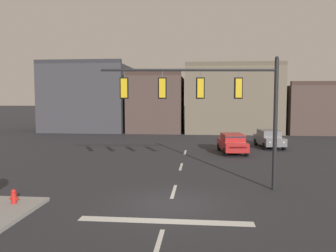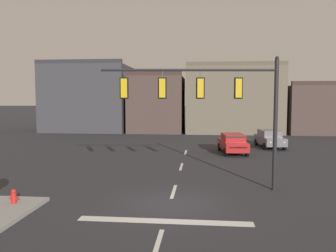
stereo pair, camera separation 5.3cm
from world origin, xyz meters
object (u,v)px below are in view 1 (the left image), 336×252
Objects in this scene: car_lot_nearside at (269,138)px; car_lot_middle at (232,143)px; signal_mast_near_side at (214,97)px; fire_hydrant at (14,199)px.

car_lot_nearside and car_lot_middle have the same top height.
car_lot_middle is at bearing 80.17° from signal_mast_near_side.
fire_hydrant is at bearing -126.84° from car_lot_nearside.
car_lot_nearside is at bearing 45.03° from car_lot_middle.
car_lot_middle is at bearing 55.49° from fire_hydrant.
fire_hydrant is (-8.24, -3.46, -4.19)m from signal_mast_near_side.
signal_mast_near_side reaches higher than fire_hydrant.
car_lot_nearside is 1.00× the size of car_lot_middle.
car_lot_middle is 6.12× the size of fire_hydrant.
car_lot_middle is at bearing -134.97° from car_lot_nearside.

